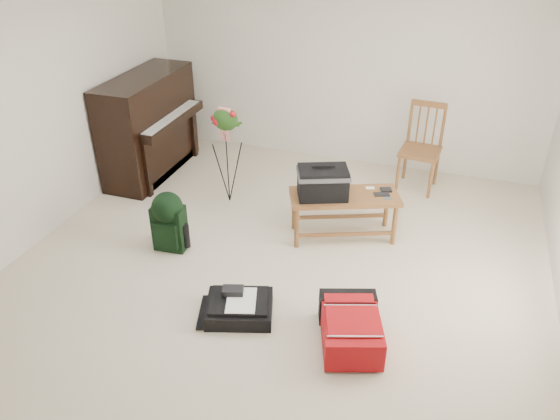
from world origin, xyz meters
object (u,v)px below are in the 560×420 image
(red_suitcase, at_px, (352,324))
(flower_stand, at_px, (227,156))
(bench, at_px, (330,184))
(piano, at_px, (150,128))
(black_duffel, at_px, (239,307))
(dining_chair, at_px, (421,149))
(green_backpack, at_px, (168,219))

(red_suitcase, xyz_separation_m, flower_stand, (-1.84, 1.79, 0.42))
(bench, bearing_deg, red_suitcase, -90.20)
(piano, distance_m, black_duffel, 3.09)
(bench, relative_size, dining_chair, 1.14)
(green_backpack, bearing_deg, flower_stand, 76.97)
(dining_chair, xyz_separation_m, green_backpack, (-2.20, -2.15, -0.16))
(dining_chair, bearing_deg, red_suitcase, -88.28)
(black_duffel, height_order, green_backpack, green_backpack)
(flower_stand, bearing_deg, black_duffel, -61.43)
(piano, height_order, dining_chair, piano)
(dining_chair, distance_m, black_duffel, 3.12)
(dining_chair, distance_m, flower_stand, 2.28)
(piano, bearing_deg, bench, -16.51)
(dining_chair, bearing_deg, bench, -113.23)
(bench, xyz_separation_m, dining_chair, (0.76, 1.39, -0.09))
(piano, xyz_separation_m, black_duffel, (2.09, -2.21, -0.51))
(piano, bearing_deg, dining_chair, 11.37)
(piano, xyz_separation_m, red_suitcase, (3.06, -2.19, -0.45))
(dining_chair, height_order, red_suitcase, dining_chair)
(dining_chair, xyz_separation_m, black_duffel, (-1.16, -2.87, -0.42))
(red_suitcase, bearing_deg, piano, 126.07)
(red_suitcase, xyz_separation_m, green_backpack, (-2.01, 0.69, 0.19))
(piano, xyz_separation_m, bench, (2.49, -0.74, -0.00))
(red_suitcase, bearing_deg, dining_chair, 67.87)
(bench, distance_m, dining_chair, 1.59)
(red_suitcase, bearing_deg, bench, 93.21)
(piano, relative_size, bench, 1.27)
(bench, xyz_separation_m, flower_stand, (-1.26, 0.33, -0.03))
(bench, bearing_deg, dining_chair, 39.52)
(piano, relative_size, black_duffel, 2.25)
(green_backpack, bearing_deg, bench, 23.78)
(piano, relative_size, red_suitcase, 1.89)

